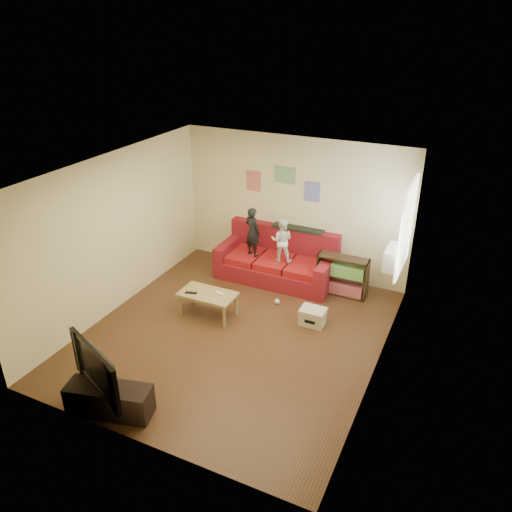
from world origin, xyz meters
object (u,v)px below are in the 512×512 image
at_px(coffee_table, 208,296).
at_px(file_box, 313,317).
at_px(tv_stand, 110,400).
at_px(child_b, 282,240).
at_px(bookshelf, 342,278).
at_px(sofa, 278,262).
at_px(television, 104,366).
at_px(child_a, 253,232).

distance_m(coffee_table, file_box, 1.80).
relative_size(coffee_table, tv_stand, 0.87).
distance_m(child_b, tv_stand, 4.25).
xyz_separation_m(child_b, bookshelf, (1.16, 0.09, -0.56)).
height_order(sofa, tv_stand, sofa).
bearing_deg(sofa, coffee_table, -106.90).
bearing_deg(coffee_table, bookshelf, 42.27).
bearing_deg(television, sofa, 107.01).
relative_size(bookshelf, television, 0.80).
xyz_separation_m(sofa, tv_stand, (-0.50, -4.32, -0.12)).
bearing_deg(sofa, tv_stand, -96.64).
height_order(sofa, television, television).
bearing_deg(file_box, television, -118.82).
xyz_separation_m(child_a, child_b, (0.60, 0.00, -0.06)).
bearing_deg(sofa, child_b, -50.07).
relative_size(sofa, child_b, 2.67).
distance_m(child_a, file_box, 2.12).
relative_size(child_b, file_box, 2.01).
bearing_deg(child_a, sofa, -138.51).
bearing_deg(child_b, coffee_table, 52.80).
bearing_deg(tv_stand, sofa, 69.16).
bearing_deg(television, tv_stand, 0.00).
bearing_deg(file_box, child_a, 146.16).
relative_size(sofa, tv_stand, 2.03).
height_order(coffee_table, tv_stand, coffee_table).
distance_m(child_a, coffee_table, 1.69).
distance_m(bookshelf, tv_stand, 4.61).
height_order(coffee_table, television, television).
relative_size(child_a, tv_stand, 0.88).
xyz_separation_m(file_box, tv_stand, (-1.68, -3.06, 0.06)).
bearing_deg(sofa, bookshelf, -3.73).
distance_m(child_b, bookshelf, 1.29).
height_order(sofa, file_box, sofa).
distance_m(sofa, television, 4.37).
relative_size(child_a, coffee_table, 1.01).
height_order(bookshelf, file_box, bookshelf).
xyz_separation_m(child_a, file_box, (1.63, -1.09, -0.80)).
bearing_deg(child_a, television, 109.47).
xyz_separation_m(child_b, tv_stand, (-0.65, -4.15, -0.68)).
bearing_deg(bookshelf, child_b, -175.53).
bearing_deg(television, child_b, 104.73).
xyz_separation_m(coffee_table, bookshelf, (1.85, 1.68, -0.03)).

